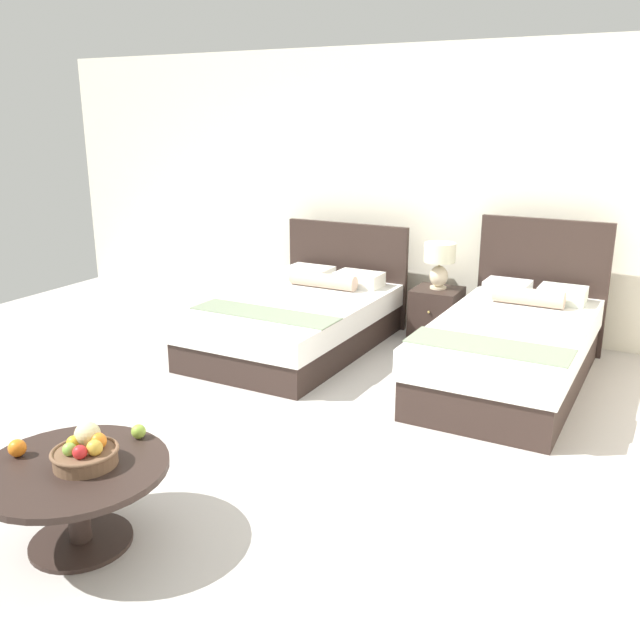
{
  "coord_description": "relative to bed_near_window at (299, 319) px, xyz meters",
  "views": [
    {
      "loc": [
        2.08,
        -3.74,
        2.15
      ],
      "look_at": [
        -0.14,
        0.49,
        0.71
      ],
      "focal_mm": 38.47,
      "sensor_mm": 36.0,
      "label": 1
    }
  ],
  "objects": [
    {
      "name": "nightstand",
      "position": [
        1.07,
        0.87,
        -0.02
      ],
      "size": [
        0.45,
        0.48,
        0.51
      ],
      "color": "#2E221D",
      "rests_on": "ground"
    },
    {
      "name": "fruit_bowl",
      "position": [
        0.59,
        -3.25,
        0.25
      ],
      "size": [
        0.34,
        0.34,
        0.2
      ],
      "color": "brown",
      "rests_on": "coffee_table"
    },
    {
      "name": "table_lamp",
      "position": [
        1.07,
        0.89,
        0.52
      ],
      "size": [
        0.31,
        0.31,
        0.45
      ],
      "color": "beige",
      "rests_on": "nightstand"
    },
    {
      "name": "loose_apple",
      "position": [
        0.62,
        -2.9,
        0.22
      ],
      "size": [
        0.08,
        0.08,
        0.08
      ],
      "color": "#86A939",
      "rests_on": "coffee_table"
    },
    {
      "name": "coffee_table",
      "position": [
        0.54,
        -3.29,
        0.07
      ],
      "size": [
        0.96,
        0.96,
        0.45
      ],
      "color": "#2E221D",
      "rests_on": "ground"
    },
    {
      "name": "loose_orange",
      "position": [
        0.21,
        -3.35,
        0.22
      ],
      "size": [
        0.09,
        0.09,
        0.09
      ],
      "color": "orange",
      "rests_on": "coffee_table"
    },
    {
      "name": "ground_plane",
      "position": [
        1.0,
        -1.71,
        -0.28
      ],
      "size": [
        9.8,
        9.7,
        0.02
      ],
      "primitive_type": "cube",
      "color": "#B8B2AC"
    },
    {
      "name": "bed_near_window",
      "position": [
        0.0,
        0.0,
        0.0
      ],
      "size": [
        1.39,
        2.22,
        1.06
      ],
      "color": "#2E221D",
      "rests_on": "ground"
    },
    {
      "name": "bed_near_corner",
      "position": [
        2.01,
        -0.0,
        0.04
      ],
      "size": [
        1.2,
        2.24,
        1.24
      ],
      "color": "#2E221D",
      "rests_on": "ground"
    },
    {
      "name": "wall_back",
      "position": [
        1.0,
        1.34,
        1.14
      ],
      "size": [
        9.8,
        0.12,
        2.82
      ],
      "primitive_type": "cube",
      "color": "silver",
      "rests_on": "ground"
    }
  ]
}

